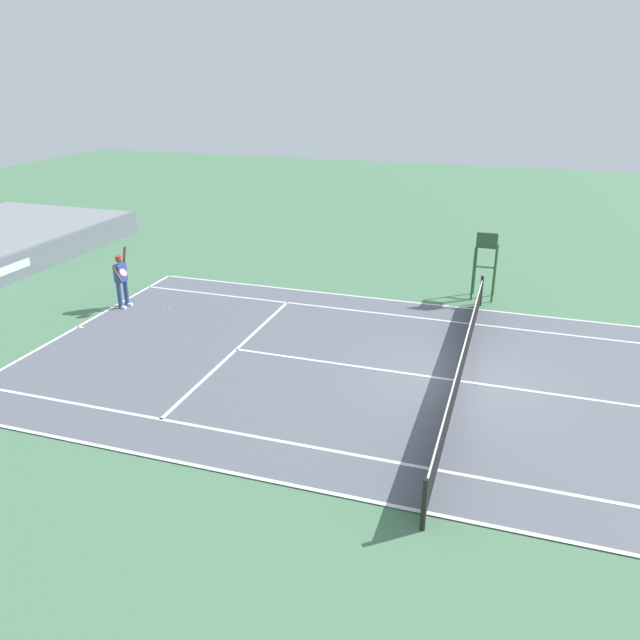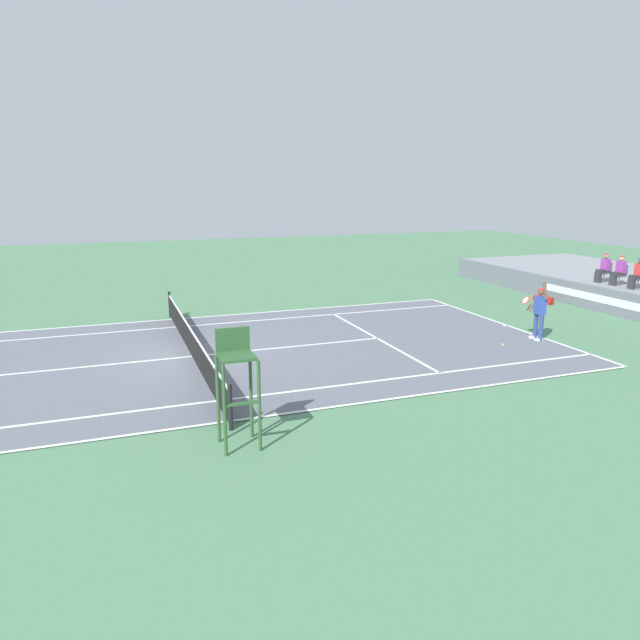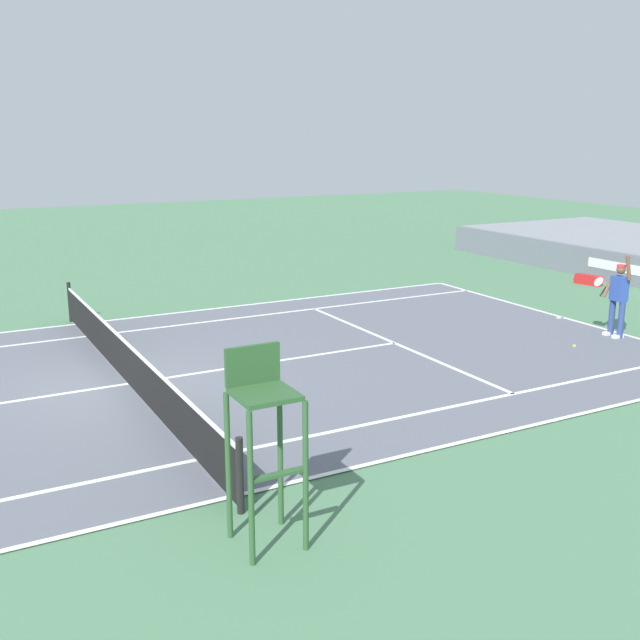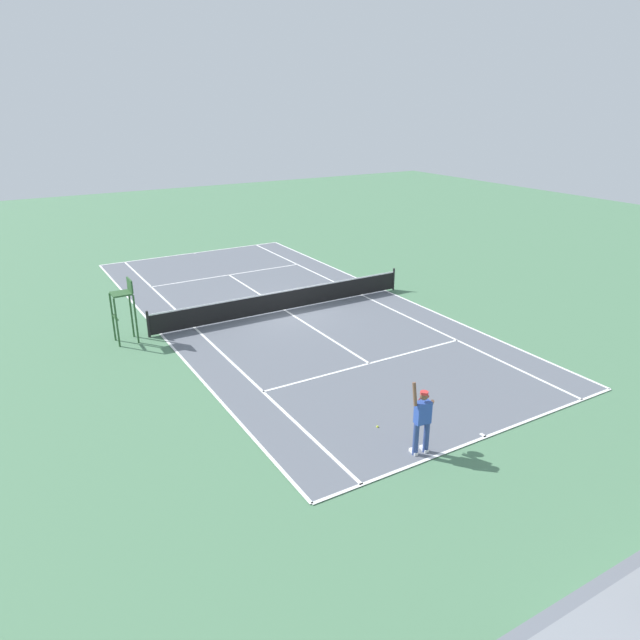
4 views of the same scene
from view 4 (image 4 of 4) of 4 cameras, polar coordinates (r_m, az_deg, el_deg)
The scene contains 6 objects.
ground_plane at distance 25.38m, azimuth -3.48°, elevation 0.92°, with size 80.00×80.00×0.00m, color #4C7A56.
court at distance 25.37m, azimuth -3.48°, elevation 0.95°, with size 11.08×23.88×0.03m.
net at distance 25.21m, azimuth -3.51°, elevation 2.04°, with size 11.98×0.10×1.07m.
tennis_player at distance 15.17m, azimuth 10.05°, elevation -9.67°, with size 0.80×0.62×2.08m.
tennis_ball at distance 16.58m, azimuth 5.69°, elevation -10.44°, with size 0.07×0.07×0.07m, color #D1E533.
umpire_chair at distance 22.78m, azimuth -18.76°, elevation 1.62°, with size 0.77×0.77×2.44m.
Camera 4 is at (10.84, 21.27, 8.60)m, focal length 32.43 mm.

